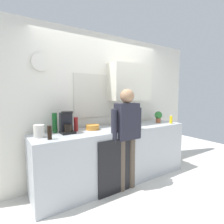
# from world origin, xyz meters

# --- Properties ---
(ground_plane) EXTENTS (8.00, 8.00, 0.00)m
(ground_plane) POSITION_xyz_m (0.00, 0.00, 0.00)
(ground_plane) COLOR silver
(kitchen_counter) EXTENTS (2.75, 0.64, 0.94)m
(kitchen_counter) POSITION_xyz_m (0.00, 0.30, 0.47)
(kitchen_counter) COLOR #B2B7BC
(kitchen_counter) RESTS_ON ground_plane
(dishwasher_panel) EXTENTS (0.56, 0.02, 0.85)m
(dishwasher_panel) POSITION_xyz_m (-0.25, -0.03, 0.42)
(dishwasher_panel) COLOR black
(dishwasher_panel) RESTS_ON ground_plane
(back_wall_assembly) EXTENTS (4.35, 0.42, 2.60)m
(back_wall_assembly) POSITION_xyz_m (0.06, 0.70, 1.36)
(back_wall_assembly) COLOR silver
(back_wall_assembly) RESTS_ON ground_plane
(coffee_maker) EXTENTS (0.20, 0.20, 0.33)m
(coffee_maker) POSITION_xyz_m (-0.83, 0.39, 1.09)
(coffee_maker) COLOR black
(coffee_maker) RESTS_ON kitchen_counter
(bottle_dark_sauce) EXTENTS (0.06, 0.06, 0.18)m
(bottle_dark_sauce) POSITION_xyz_m (-1.14, 0.15, 1.03)
(bottle_dark_sauce) COLOR black
(bottle_dark_sauce) RESTS_ON kitchen_counter
(bottle_green_wine) EXTENTS (0.07, 0.07, 0.30)m
(bottle_green_wine) POSITION_xyz_m (-0.97, 0.52, 1.09)
(bottle_green_wine) COLOR #195923
(bottle_green_wine) RESTS_ON kitchen_counter
(bottle_red_vinegar) EXTENTS (0.06, 0.06, 0.22)m
(bottle_red_vinegar) POSITION_xyz_m (-0.66, 0.45, 1.05)
(bottle_red_vinegar) COLOR maroon
(bottle_red_vinegar) RESTS_ON kitchen_counter
(cup_yellow_cup) EXTENTS (0.07, 0.07, 0.09)m
(cup_yellow_cup) POSITION_xyz_m (0.26, 0.49, 0.98)
(cup_yellow_cup) COLOR yellow
(cup_yellow_cup) RESTS_ON kitchen_counter
(cup_white_mug) EXTENTS (0.08, 0.08, 0.10)m
(cup_white_mug) POSITION_xyz_m (-0.13, 0.17, 0.99)
(cup_white_mug) COLOR white
(cup_white_mug) RESTS_ON kitchen_counter
(mixing_bowl) EXTENTS (0.22, 0.22, 0.08)m
(mixing_bowl) POSITION_xyz_m (-0.39, 0.41, 0.98)
(mixing_bowl) COLOR orange
(mixing_bowl) RESTS_ON kitchen_counter
(potted_plant) EXTENTS (0.15, 0.15, 0.23)m
(potted_plant) POSITION_xyz_m (1.05, 0.31, 1.07)
(potted_plant) COLOR #9E5638
(potted_plant) RESTS_ON kitchen_counter
(dish_soap) EXTENTS (0.06, 0.06, 0.18)m
(dish_soap) POSITION_xyz_m (1.19, 0.10, 1.02)
(dish_soap) COLOR yellow
(dish_soap) RESTS_ON kitchen_counter
(storage_canister) EXTENTS (0.14, 0.14, 0.17)m
(storage_canister) POSITION_xyz_m (-1.23, 0.34, 1.02)
(storage_canister) COLOR silver
(storage_canister) RESTS_ON kitchen_counter
(person_at_sink) EXTENTS (0.57, 0.22, 1.60)m
(person_at_sink) POSITION_xyz_m (0.00, 0.00, 0.95)
(person_at_sink) COLOR brown
(person_at_sink) RESTS_ON ground_plane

